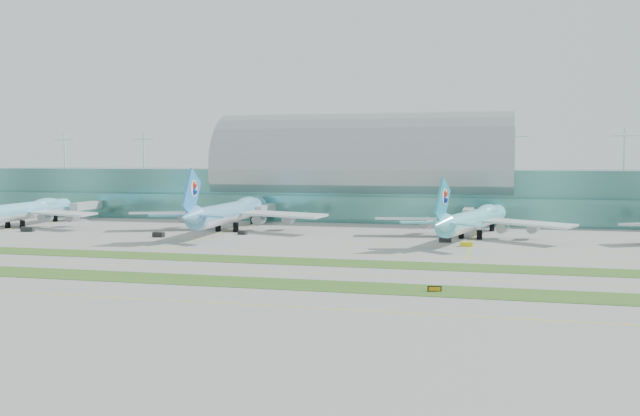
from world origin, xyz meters
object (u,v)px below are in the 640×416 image
(airliner_a, at_px, (22,210))
(taxiway_sign_east, at_px, (435,289))
(airliner_c, at_px, (474,218))
(terminal, at_px, (363,183))
(airliner_b, at_px, (231,211))

(airliner_a, relative_size, taxiway_sign_east, 27.64)
(taxiway_sign_east, bearing_deg, airliner_a, 138.69)
(airliner_c, bearing_deg, airliner_a, -164.50)
(airliner_c, height_order, taxiway_sign_east, airliner_c)
(terminal, bearing_deg, taxiway_sign_east, -74.82)
(taxiway_sign_east, bearing_deg, terminal, 93.71)
(airliner_c, xyz_separation_m, taxiway_sign_east, (-4.11, -92.65, -5.49))
(airliner_b, relative_size, taxiway_sign_east, 30.42)
(airliner_b, bearing_deg, airliner_a, -176.25)
(terminal, distance_m, airliner_c, 80.60)
(airliner_a, height_order, taxiway_sign_east, airliner_a)
(airliner_b, xyz_separation_m, airliner_c, (80.98, -2.94, -0.65))
(terminal, bearing_deg, airliner_c, -54.20)
(airliner_b, xyz_separation_m, taxiway_sign_east, (76.86, -95.59, -6.15))
(airliner_b, distance_m, airliner_c, 81.03)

